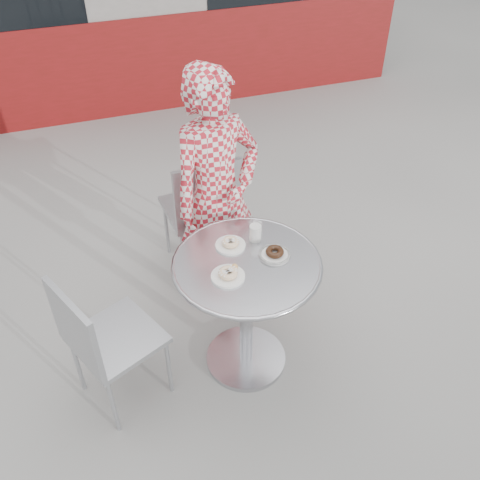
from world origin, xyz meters
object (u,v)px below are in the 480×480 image
object	(u,v)px
chair_left	(120,361)
plate_near	(228,274)
plate_far	(230,244)
plate_checker	(275,254)
chair_far	(201,231)
milk_cup	(255,232)
bistro_table	(247,289)
seated_person	(217,197)

from	to	relation	value
chair_left	plate_near	size ratio (longest dim) A/B	5.17
plate_far	plate_checker	xyz separation A→B (m)	(0.20, -0.15, -0.00)
chair_far	milk_cup	xyz separation A→B (m)	(0.11, -0.79, 0.56)
bistro_table	plate_near	distance (m)	0.26
bistro_table	milk_cup	size ratio (longest dim) A/B	7.15
chair_far	seated_person	distance (m)	0.63
seated_person	bistro_table	bearing A→B (deg)	-109.53
seated_person	milk_cup	size ratio (longest dim) A/B	14.46
bistro_table	milk_cup	world-z (taller)	milk_cup
chair_left	milk_cup	bearing A→B (deg)	-104.31
plate_near	milk_cup	bearing A→B (deg)	45.09
chair_left	plate_far	world-z (taller)	chair_left
plate_checker	plate_far	bearing A→B (deg)	142.16
plate_checker	milk_cup	distance (m)	0.17
plate_far	plate_checker	bearing A→B (deg)	-37.84
chair_left	bistro_table	bearing A→B (deg)	-115.54
chair_far	chair_left	bearing A→B (deg)	47.77
chair_far	chair_left	distance (m)	1.19
seated_person	milk_cup	bearing A→B (deg)	-96.47
plate_far	milk_cup	size ratio (longest dim) A/B	1.46
plate_checker	chair_left	bearing A→B (deg)	179.00
plate_far	milk_cup	world-z (taller)	milk_cup
seated_person	plate_near	size ratio (longest dim) A/B	9.44
bistro_table	chair_left	bearing A→B (deg)	178.46
plate_far	plate_near	distance (m)	0.24
plate_far	chair_left	bearing A→B (deg)	-168.94
milk_cup	plate_far	bearing A→B (deg)	-177.05
chair_far	plate_far	xyz separation A→B (m)	(-0.04, -0.80, 0.53)
seated_person	plate_far	size ratio (longest dim) A/B	9.94
chair_left	plate_checker	bearing A→B (deg)	-114.99
chair_far	plate_near	world-z (taller)	chair_far
bistro_table	plate_checker	bearing A→B (deg)	1.55
milk_cup	seated_person	bearing A→B (deg)	100.86
plate_near	seated_person	bearing A→B (deg)	77.55
chair_left	plate_checker	distance (m)	1.04
chair_far	chair_left	xyz separation A→B (m)	(-0.73, -0.93, -0.02)
seated_person	plate_checker	size ratio (longest dim) A/B	9.65
chair_left	milk_cup	size ratio (longest dim) A/B	7.92
bistro_table	plate_near	world-z (taller)	plate_near
plate_far	plate_checker	size ratio (longest dim) A/B	0.97
milk_cup	chair_left	bearing A→B (deg)	-170.32
chair_far	plate_far	world-z (taller)	chair_far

